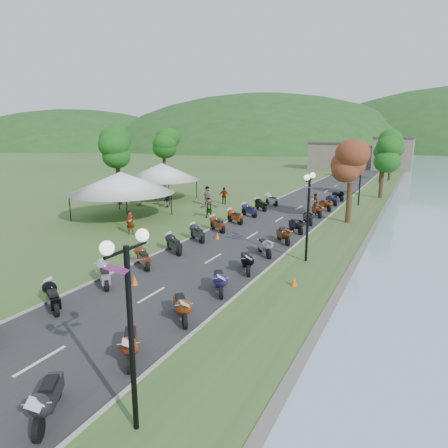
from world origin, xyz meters
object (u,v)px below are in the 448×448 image
at_px(streetlamp_near, 131,338).
at_px(pedestrian_c, 167,207).
at_px(pedestrian_a, 131,234).
at_px(vendor_tent_main, 122,195).
at_px(pedestrian_b, 207,205).

relative_size(streetlamp_near, pedestrian_c, 2.68).
bearing_deg(pedestrian_a, pedestrian_c, 86.15).
bearing_deg(vendor_tent_main, pedestrian_c, 85.79).
xyz_separation_m(vendor_tent_main, pedestrian_a, (4.19, -4.09, -2.00)).
bearing_deg(pedestrian_b, streetlamp_near, 124.03).
relative_size(vendor_tent_main, pedestrian_c, 3.21).
relative_size(pedestrian_b, pedestrian_c, 1.04).
distance_m(pedestrian_a, pedestrian_b, 12.91).
xyz_separation_m(vendor_tent_main, pedestrian_b, (3.42, 8.80, -2.00)).
bearing_deg(pedestrian_b, vendor_tent_main, 77.23).
bearing_deg(streetlamp_near, vendor_tent_main, 130.99).
bearing_deg(streetlamp_near, pedestrian_a, 129.62).
bearing_deg(pedestrian_a, streetlamp_near, -74.81).
height_order(streetlamp_near, pedestrian_a, streetlamp_near).
height_order(vendor_tent_main, pedestrian_b, vendor_tent_main).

